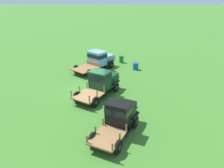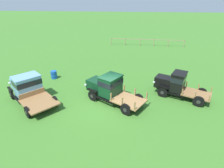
{
  "view_description": "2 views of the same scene",
  "coord_description": "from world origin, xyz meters",
  "px_view_note": "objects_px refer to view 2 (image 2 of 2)",
  "views": [
    {
      "loc": [
        17.83,
        2.22,
        8.62
      ],
      "look_at": [
        0.42,
        1.9,
        1.0
      ],
      "focal_mm": 35.0,
      "sensor_mm": 36.0,
      "label": 1
    },
    {
      "loc": [
        2.22,
        -11.47,
        7.52
      ],
      "look_at": [
        0.42,
        1.9,
        1.0
      ],
      "focal_mm": 28.0,
      "sensor_mm": 36.0,
      "label": 2
    }
  ],
  "objects_px": {
    "vintage_truck_midrow_center": "(176,84)",
    "oil_drum_near_fence": "(54,75)",
    "vintage_truck_foreground_near": "(27,87)",
    "vintage_truck_second_in_line": "(109,87)",
    "oil_drum_beside_row": "(22,79)"
  },
  "relations": [
    {
      "from": "vintage_truck_midrow_center",
      "to": "oil_drum_near_fence",
      "type": "bearing_deg",
      "value": 170.23
    },
    {
      "from": "oil_drum_beside_row",
      "to": "oil_drum_near_fence",
      "type": "xyz_separation_m",
      "value": [
        2.6,
        1.59,
        -0.04
      ]
    },
    {
      "from": "vintage_truck_foreground_near",
      "to": "vintage_truck_midrow_center",
      "type": "bearing_deg",
      "value": 10.7
    },
    {
      "from": "vintage_truck_midrow_center",
      "to": "oil_drum_near_fence",
      "type": "distance_m",
      "value": 12.11
    },
    {
      "from": "vintage_truck_foreground_near",
      "to": "oil_drum_near_fence",
      "type": "xyz_separation_m",
      "value": [
        0.19,
        4.34,
        -0.73
      ]
    },
    {
      "from": "oil_drum_beside_row",
      "to": "oil_drum_near_fence",
      "type": "relative_size",
      "value": 1.1
    },
    {
      "from": "vintage_truck_foreground_near",
      "to": "oil_drum_near_fence",
      "type": "height_order",
      "value": "vintage_truck_foreground_near"
    },
    {
      "from": "vintage_truck_second_in_line",
      "to": "oil_drum_beside_row",
      "type": "height_order",
      "value": "vintage_truck_second_in_line"
    },
    {
      "from": "vintage_truck_second_in_line",
      "to": "oil_drum_near_fence",
      "type": "relative_size",
      "value": 6.45
    },
    {
      "from": "vintage_truck_midrow_center",
      "to": "oil_drum_beside_row",
      "type": "height_order",
      "value": "vintage_truck_midrow_center"
    },
    {
      "from": "vintage_truck_foreground_near",
      "to": "vintage_truck_second_in_line",
      "type": "xyz_separation_m",
      "value": [
        6.58,
        0.79,
        0.02
      ]
    },
    {
      "from": "vintage_truck_second_in_line",
      "to": "oil_drum_beside_row",
      "type": "distance_m",
      "value": 9.23
    },
    {
      "from": "vintage_truck_second_in_line",
      "to": "oil_drum_beside_row",
      "type": "xyz_separation_m",
      "value": [
        -8.99,
        1.96,
        -0.71
      ]
    },
    {
      "from": "vintage_truck_second_in_line",
      "to": "oil_drum_near_fence",
      "type": "distance_m",
      "value": 7.35
    },
    {
      "from": "vintage_truck_midrow_center",
      "to": "oil_drum_beside_row",
      "type": "distance_m",
      "value": 14.54
    }
  ]
}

